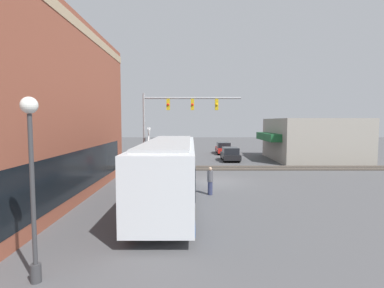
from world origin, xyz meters
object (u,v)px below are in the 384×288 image
Objects in this scene: pedestrian_near_bus at (210,181)px; city_bus at (169,169)px; parked_car_red at (223,148)px; pedestrian_at_crossing at (152,163)px; crossing_signal at (149,145)px; streetlamp at (32,173)px; parked_car_black at (230,155)px.

city_bus is at bearing 130.08° from pedestrian_near_bus.
pedestrian_at_crossing is (-15.22, 7.53, 0.13)m from parked_car_red.
pedestrian_near_bus is (-7.64, -4.65, -1.46)m from crossing_signal.
city_bus is at bearing -21.35° from streetlamp.
parked_car_red is 22.72m from pedestrian_near_bus.
parked_car_black is 2.55× the size of pedestrian_at_crossing.
crossing_signal reaches higher than pedestrian_at_crossing.
streetlamp reaches higher than pedestrian_at_crossing.
streetlamp is 33.25m from parked_car_red.
city_bus reaches higher than pedestrian_at_crossing.
parked_car_black is at bearing -18.69° from streetlamp.
crossing_signal is 2.31× the size of pedestrian_near_bus.
parked_car_red is 2.85× the size of pedestrian_near_bus.
city_bus is at bearing -165.91° from crossing_signal.
streetlamp reaches higher than parked_car_red.
crossing_signal is 0.77× the size of streetlamp.
crossing_signal is 0.90× the size of parked_car_black.
city_bus is 18.02m from parked_car_black.
crossing_signal reaches higher than parked_car_black.
pedestrian_at_crossing is at bearing 136.70° from parked_car_black.
crossing_signal is at bearing -2.05° from streetlamp.
city_bus is 3.13× the size of crossing_signal.
pedestrian_at_crossing is (-0.37, -0.27, -1.46)m from crossing_signal.
city_bus is 25.01m from parked_car_red.
parked_car_red is at bearing -14.68° from streetlamp.
crossing_signal is 2.30× the size of pedestrian_at_crossing.
pedestrian_near_bus is (-7.27, -4.38, -0.00)m from pedestrian_at_crossing.
pedestrian_near_bus is at bearing 168.35° from parked_car_black.
city_bus is 3.11m from pedestrian_near_bus.
pedestrian_at_crossing is at bearing -3.00° from streetlamp.
pedestrian_near_bus is at bearing 172.04° from parked_car_red.
parked_car_black is at bearing -43.30° from pedestrian_at_crossing.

